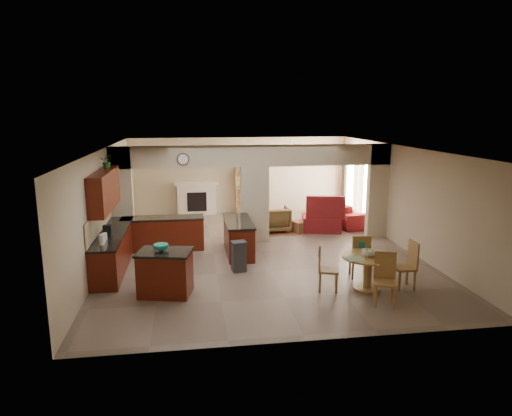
{
  "coord_description": "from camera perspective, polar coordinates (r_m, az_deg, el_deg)",
  "views": [
    {
      "loc": [
        -1.83,
        -11.73,
        3.72
      ],
      "look_at": [
        -0.07,
        0.3,
        1.15
      ],
      "focal_mm": 32.0,
      "sensor_mm": 36.0,
      "label": 1
    }
  ],
  "objects": [
    {
      "name": "fireplace",
      "position": [
        16.86,
        -7.41,
        1.24
      ],
      "size": [
        1.6,
        0.35,
        1.2
      ],
      "color": "silver",
      "rests_on": "floor"
    },
    {
      "name": "trash_can",
      "position": [
        10.87,
        -2.16,
        -6.2
      ],
      "size": [
        0.36,
        0.32,
        0.67
      ],
      "primitive_type": "cube",
      "rotation": [
        0.0,
        0.0,
        0.16
      ],
      "color": "#2D2C2F",
      "rests_on": "floor"
    },
    {
      "name": "ceiling",
      "position": [
        11.91,
        0.54,
        7.52
      ],
      "size": [
        10.0,
        10.0,
        0.0
      ],
      "primitive_type": "plane",
      "rotation": [
        3.14,
        0.0,
        0.0
      ],
      "color": "white",
      "rests_on": "wall_back"
    },
    {
      "name": "glazed_door",
      "position": [
        16.2,
        12.78,
        2.17
      ],
      "size": [
        0.02,
        0.7,
        2.1
      ],
      "primitive_type": "cube",
      "color": "white",
      "rests_on": "wall_right"
    },
    {
      "name": "chaise",
      "position": [
        14.69,
        8.15,
        -1.89
      ],
      "size": [
        1.35,
        1.18,
        0.47
      ],
      "primitive_type": "cube",
      "rotation": [
        0.0,
        0.0,
        -0.2
      ],
      "color": "maroon",
      "rests_on": "floor"
    },
    {
      "name": "window_a",
      "position": [
        15.39,
        13.93,
        2.18
      ],
      "size": [
        0.02,
        0.9,
        1.9
      ],
      "primitive_type": "cube",
      "color": "white",
      "rests_on": "wall_right"
    },
    {
      "name": "partition_right_pier",
      "position": [
        14.08,
        14.94,
        2.06
      ],
      "size": [
        0.6,
        0.25,
        2.8
      ],
      "primitive_type": "cube",
      "color": "tan",
      "rests_on": "floor"
    },
    {
      "name": "partition_header",
      "position": [
        12.92,
        -0.15,
        6.54
      ],
      "size": [
        8.0,
        0.25,
        0.6
      ],
      "primitive_type": "cube",
      "color": "tan",
      "rests_on": "partition_center_pier"
    },
    {
      "name": "wall_clock",
      "position": [
        12.65,
        -9.11,
        6.04
      ],
      "size": [
        0.34,
        0.03,
        0.34
      ],
      "primitive_type": "cylinder",
      "rotation": [
        1.57,
        0.0,
        0.0
      ],
      "color": "#462417",
      "rests_on": "partition_header"
    },
    {
      "name": "drape_b_right",
      "position": [
        17.5,
        10.99,
        3.46
      ],
      "size": [
        0.1,
        0.28,
        2.3
      ],
      "primitive_type": "cube",
      "color": "#3B1817",
      "rests_on": "wall_right"
    },
    {
      "name": "wall_left",
      "position": [
        12.16,
        -18.45,
        0.33
      ],
      "size": [
        0.0,
        10.0,
        10.0
      ],
      "primitive_type": "plane",
      "rotation": [
        1.57,
        0.0,
        1.57
      ],
      "color": "tan",
      "rests_on": "floor"
    },
    {
      "name": "chair_west",
      "position": [
        9.78,
        8.55,
        -7.08
      ],
      "size": [
        0.52,
        0.52,
        1.02
      ],
      "rotation": [
        0.0,
        0.0,
        1.28
      ],
      "color": "olive",
      "rests_on": "floor"
    },
    {
      "name": "shelving_unit",
      "position": [
        16.93,
        -0.82,
        2.37
      ],
      "size": [
        1.0,
        0.32,
        1.8
      ],
      "primitive_type": "cube",
      "color": "olive",
      "rests_on": "floor"
    },
    {
      "name": "wall_back",
      "position": [
        16.99,
        -2.08,
        4.1
      ],
      "size": [
        8.0,
        0.0,
        8.0
      ],
      "primitive_type": "plane",
      "rotation": [
        1.57,
        0.0,
        0.0
      ],
      "color": "tan",
      "rests_on": "floor"
    },
    {
      "name": "ceiling_fan",
      "position": [
        15.15,
        4.43,
        7.53
      ],
      "size": [
        1.0,
        1.0,
        0.1
      ],
      "primitive_type": "cylinder",
      "color": "white",
      "rests_on": "ceiling"
    },
    {
      "name": "floor",
      "position": [
        12.45,
        0.51,
        -5.44
      ],
      "size": [
        10.0,
        10.0,
        0.0
      ],
      "primitive_type": "plane",
      "color": "#756251",
      "rests_on": "ground"
    },
    {
      "name": "wall_right",
      "position": [
        13.31,
        17.81,
        1.34
      ],
      "size": [
        0.0,
        10.0,
        10.0
      ],
      "primitive_type": "plane",
      "rotation": [
        1.57,
        0.0,
        -1.57
      ],
      "color": "tan",
      "rests_on": "floor"
    },
    {
      "name": "drape_b_left",
      "position": [
        16.39,
        12.36,
        2.83
      ],
      "size": [
        0.1,
        0.28,
        2.3
      ],
      "primitive_type": "cube",
      "color": "#3B1817",
      "rests_on": "wall_right"
    },
    {
      "name": "wall_front",
      "position": [
        7.35,
        6.58,
        -6.52
      ],
      "size": [
        8.0,
        0.0,
        8.0
      ],
      "primitive_type": "plane",
      "rotation": [
        -1.57,
        0.0,
        0.0
      ],
      "color": "tan",
      "rests_on": "floor"
    },
    {
      "name": "plant",
      "position": [
        11.74,
        -18.13,
        5.58
      ],
      "size": [
        0.32,
        0.28,
        0.33
      ],
      "primitive_type": "imported",
      "rotation": [
        0.0,
        0.0,
        -0.06
      ],
      "color": "#1A4A13",
      "rests_on": "upper_cabinets"
    },
    {
      "name": "ottoman",
      "position": [
        14.43,
        5.62,
        -2.32
      ],
      "size": [
        0.63,
        0.63,
        0.36
      ],
      "primitive_type": "cube",
      "rotation": [
        0.0,
        0.0,
        0.36
      ],
      "color": "maroon",
      "rests_on": "floor"
    },
    {
      "name": "partition_left_pier",
      "position": [
        13.08,
        -16.42,
        1.24
      ],
      "size": [
        0.6,
        0.25,
        2.8
      ],
      "primitive_type": "cube",
      "color": "tan",
      "rests_on": "floor"
    },
    {
      "name": "fruit_bowl",
      "position": [
        9.83,
        13.92,
        -5.47
      ],
      "size": [
        0.28,
        0.28,
        0.15
      ],
      "primitive_type": "cylinder",
      "color": "#80AA24",
      "rests_on": "dining_table"
    },
    {
      "name": "sofa",
      "position": [
        15.85,
        10.75,
        -0.41
      ],
      "size": [
        2.75,
        1.43,
        0.76
      ],
      "primitive_type": "imported",
      "rotation": [
        0.0,
        0.0,
        1.73
      ],
      "color": "maroon",
      "rests_on": "floor"
    },
    {
      "name": "kitchen_counter",
      "position": [
        12.02,
        -14.88,
        -4.17
      ],
      "size": [
        2.52,
        3.29,
        1.48
      ],
      "color": "#3B1706",
      "rests_on": "floor"
    },
    {
      "name": "drape_a_right",
      "position": [
        15.93,
        12.99,
        2.54
      ],
      "size": [
        0.1,
        0.28,
        2.3
      ],
      "primitive_type": "cube",
      "color": "#3B1817",
      "rests_on": "wall_right"
    },
    {
      "name": "window_b",
      "position": [
        16.96,
        11.78,
        3.16
      ],
      "size": [
        0.02,
        0.9,
        1.9
      ],
      "primitive_type": "cube",
      "color": "white",
      "rests_on": "wall_right"
    },
    {
      "name": "partition_center_pier",
      "position": [
        13.13,
        -0.15,
        0.44
      ],
      "size": [
        0.8,
        0.25,
        2.2
      ],
      "primitive_type": "cube",
      "color": "tan",
      "rests_on": "floor"
    },
    {
      "name": "teal_bowl",
      "position": [
        9.53,
        -11.79,
        -4.86
      ],
      "size": [
        0.3,
        0.3,
        0.14
      ],
      "primitive_type": "cylinder",
      "color": "#138976",
      "rests_on": "kitchen_island"
    },
    {
      "name": "kitchen_island",
      "position": [
        9.67,
        -11.27,
        -7.93
      ],
      "size": [
        1.22,
        0.98,
        0.93
      ],
      "rotation": [
        0.0,
        0.0,
        -0.21
      ],
      "color": "#3B1706",
      "rests_on": "floor"
    },
    {
      "name": "upper_cabinets",
      "position": [
        11.26,
        -18.41,
        2.14
      ],
      "size": [
        0.35,
        2.4,
        0.9
      ],
      "primitive_type": "cube",
      "color": "#3B1706",
      "rests_on": "wall_left"
    },
    {
      "name": "drape_a_left",
      "position": [
        14.83,
        14.66,
        1.78
      ],
      "size": [
        0.1,
        0.28,
        2.3
      ],
      "primitive_type": "cube",
      "color": "#3B1817",
      "rests_on": "wall_right"
    },
    {
      "name": "dining_table",
      "position": [
        9.97,
        13.81,
        -7.22
      ],
      "size": [
        1.12,
        1.12,
        0.76
      ],
      "color": "olive",
      "rests_on": "floor"
    },
    {
      "name": "chair_north",
      "position": [
        10.6,
        12.89,
        -5.74
      ],
      "size": [
        0.48,
        0.48,
        1.02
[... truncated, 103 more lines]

